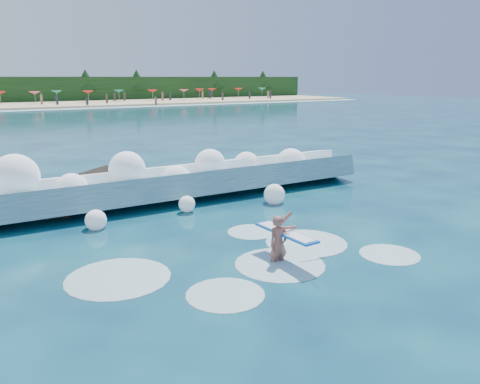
{
  "coord_description": "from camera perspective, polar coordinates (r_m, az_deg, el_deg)",
  "views": [
    {
      "loc": [
        -6.36,
        -10.9,
        4.92
      ],
      "look_at": [
        1.5,
        2.0,
        1.2
      ],
      "focal_mm": 35.0,
      "sensor_mm": 36.0,
      "label": 1
    }
  ],
  "objects": [
    {
      "name": "breaking_wave",
      "position": [
        19.35,
        -10.5,
        0.64
      ],
      "size": [
        19.25,
        2.94,
        1.66
      ],
      "color": "teal",
      "rests_on": "ground"
    },
    {
      "name": "wave_spray",
      "position": [
        19.11,
        -11.26,
        2.02
      ],
      "size": [
        14.69,
        4.64,
        2.36
      ],
      "color": "white",
      "rests_on": "ground"
    },
    {
      "name": "surf_foam",
      "position": [
        12.97,
        0.73,
        -8.46
      ],
      "size": [
        9.31,
        5.41,
        0.13
      ],
      "color": "silver",
      "rests_on": "ground"
    },
    {
      "name": "ground",
      "position": [
        13.54,
        -1.02,
        -7.47
      ],
      "size": [
        200.0,
        200.0,
        0.0
      ],
      "primitive_type": "plane",
      "color": "#082442",
      "rests_on": "ground"
    },
    {
      "name": "rock_cluster",
      "position": [
        19.21,
        -24.08,
        -0.88
      ],
      "size": [
        8.38,
        3.34,
        1.39
      ],
      "color": "black",
      "rests_on": "ground"
    },
    {
      "name": "wet_band",
      "position": [
        78.31,
        -26.98,
        8.79
      ],
      "size": [
        140.0,
        5.0,
        0.08
      ],
      "primitive_type": "cube",
      "color": "silver",
      "rests_on": "ground"
    },
    {
      "name": "beachgoers",
      "position": [
        86.41,
        -26.1,
        9.94
      ],
      "size": [
        107.98,
        14.01,
        1.93
      ],
      "color": "#3F332D",
      "rests_on": "ground"
    },
    {
      "name": "surfer_with_board",
      "position": [
        12.77,
        4.92,
        -6.06
      ],
      "size": [
        0.87,
        2.8,
        1.59
      ],
      "color": "#9C5549",
      "rests_on": "ground"
    }
  ]
}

